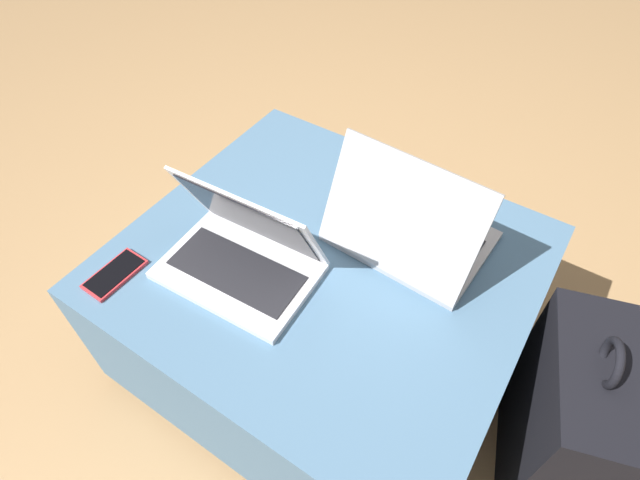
{
  "coord_description": "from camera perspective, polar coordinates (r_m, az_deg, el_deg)",
  "views": [
    {
      "loc": [
        0.38,
        -0.61,
        1.3
      ],
      "look_at": [
        -0.0,
        -0.02,
        0.51
      ],
      "focal_mm": 28.0,
      "sensor_mm": 36.0,
      "label": 1
    }
  ],
  "objects": [
    {
      "name": "ground_plane",
      "position": [
        1.49,
        0.52,
        -12.62
      ],
      "size": [
        14.0,
        14.0,
        0.0
      ],
      "primitive_type": "plane",
      "color": "tan"
    },
    {
      "name": "laptop_near",
      "position": [
        1.09,
        -8.87,
        -1.47
      ],
      "size": [
        0.34,
        0.24,
        0.22
      ],
      "rotation": [
        0.0,
        0.0,
        0.05
      ],
      "color": "silver",
      "rests_on": "ottoman"
    },
    {
      "name": "backpack",
      "position": [
        1.29,
        26.21,
        -17.92
      ],
      "size": [
        0.29,
        0.38,
        0.52
      ],
      "rotation": [
        0.0,
        0.0,
        1.86
      ],
      "color": "black",
      "rests_on": "ground_plane"
    },
    {
      "name": "cell_phone",
      "position": [
        1.18,
        -22.41,
        -3.61
      ],
      "size": [
        0.07,
        0.13,
        0.01
      ],
      "rotation": [
        0.0,
        0.0,
        3.12
      ],
      "color": "red",
      "rests_on": "ottoman"
    },
    {
      "name": "ottoman",
      "position": [
        1.3,
        0.58,
        -7.98
      ],
      "size": [
        0.9,
        0.81,
        0.43
      ],
      "color": "#2A3D4E",
      "rests_on": "ground_plane"
    },
    {
      "name": "laptop_far",
      "position": [
        1.13,
        9.99,
        1.19
      ],
      "size": [
        0.35,
        0.28,
        0.26
      ],
      "rotation": [
        0.0,
        0.0,
        3.09
      ],
      "color": "#B7B7BC",
      "rests_on": "ottoman"
    }
  ]
}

